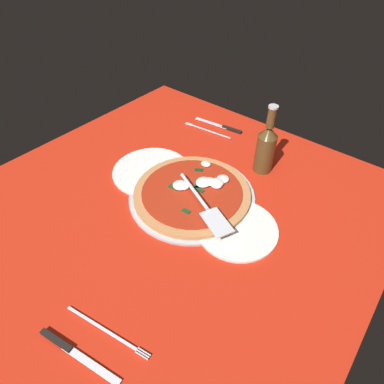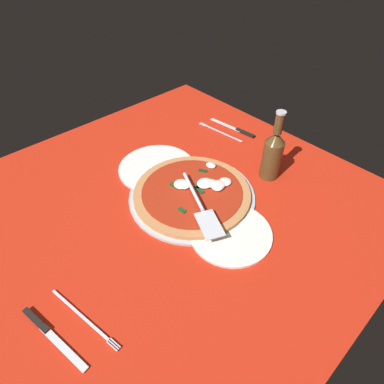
{
  "view_description": "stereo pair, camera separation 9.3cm",
  "coord_description": "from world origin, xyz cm",
  "px_view_note": "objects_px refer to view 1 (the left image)",
  "views": [
    {
      "loc": [
        45.61,
        -46.68,
        65.2
      ],
      "look_at": [
        2.54,
        5.67,
        2.1
      ],
      "focal_mm": 29.83,
      "sensor_mm": 36.0,
      "label": 1
    },
    {
      "loc": [
        52.33,
        -40.33,
        65.2
      ],
      "look_at": [
        2.54,
        5.67,
        2.1
      ],
      "focal_mm": 29.83,
      "sensor_mm": 36.0,
      "label": 2
    }
  ],
  "objects_px": {
    "pizza_server": "(204,205)",
    "place_setting_far": "(215,129)",
    "beer_bottle": "(266,148)",
    "dinner_plate_left": "(151,171)",
    "dinner_plate_right": "(237,229)",
    "place_setting_near": "(90,343)",
    "pizza": "(193,192)"
  },
  "relations": [
    {
      "from": "dinner_plate_left",
      "to": "pizza_server",
      "type": "relative_size",
      "value": 1.0
    },
    {
      "from": "place_setting_near",
      "to": "dinner_plate_right",
      "type": "bearing_deg",
      "value": 71.15
    },
    {
      "from": "place_setting_near",
      "to": "beer_bottle",
      "type": "height_order",
      "value": "beer_bottle"
    },
    {
      "from": "pizza_server",
      "to": "beer_bottle",
      "type": "height_order",
      "value": "beer_bottle"
    },
    {
      "from": "pizza_server",
      "to": "place_setting_far",
      "type": "xyz_separation_m",
      "value": [
        -0.24,
        0.38,
        -0.04
      ]
    },
    {
      "from": "dinner_plate_left",
      "to": "place_setting_far",
      "type": "xyz_separation_m",
      "value": [
        0.01,
        0.33,
        -0.0
      ]
    },
    {
      "from": "dinner_plate_left",
      "to": "pizza",
      "type": "bearing_deg",
      "value": -0.31
    },
    {
      "from": "beer_bottle",
      "to": "pizza_server",
      "type": "bearing_deg",
      "value": -94.2
    },
    {
      "from": "beer_bottle",
      "to": "pizza",
      "type": "bearing_deg",
      "value": -111.41
    },
    {
      "from": "place_setting_near",
      "to": "beer_bottle",
      "type": "distance_m",
      "value": 0.7
    },
    {
      "from": "pizza",
      "to": "place_setting_near",
      "type": "height_order",
      "value": "pizza"
    },
    {
      "from": "place_setting_far",
      "to": "beer_bottle",
      "type": "relative_size",
      "value": 0.94
    },
    {
      "from": "dinner_plate_right",
      "to": "beer_bottle",
      "type": "height_order",
      "value": "beer_bottle"
    },
    {
      "from": "pizza_server",
      "to": "place_setting_near",
      "type": "height_order",
      "value": "pizza_server"
    },
    {
      "from": "pizza_server",
      "to": "pizza",
      "type": "bearing_deg",
      "value": 174.84
    },
    {
      "from": "dinner_plate_left",
      "to": "place_setting_near",
      "type": "height_order",
      "value": "place_setting_near"
    },
    {
      "from": "beer_bottle",
      "to": "dinner_plate_left",
      "type": "bearing_deg",
      "value": -138.47
    },
    {
      "from": "dinner_plate_left",
      "to": "place_setting_far",
      "type": "distance_m",
      "value": 0.33
    },
    {
      "from": "dinner_plate_left",
      "to": "dinner_plate_right",
      "type": "distance_m",
      "value": 0.35
    },
    {
      "from": "place_setting_far",
      "to": "pizza",
      "type": "bearing_deg",
      "value": 110.01
    },
    {
      "from": "pizza_server",
      "to": "dinner_plate_left",
      "type": "bearing_deg",
      "value": -165.52
    },
    {
      "from": "pizza",
      "to": "place_setting_far",
      "type": "bearing_deg",
      "value": 116.41
    },
    {
      "from": "dinner_plate_right",
      "to": "place_setting_near",
      "type": "bearing_deg",
      "value": -98.32
    },
    {
      "from": "pizza",
      "to": "place_setting_near",
      "type": "bearing_deg",
      "value": -76.54
    },
    {
      "from": "dinner_plate_left",
      "to": "beer_bottle",
      "type": "height_order",
      "value": "beer_bottle"
    },
    {
      "from": "place_setting_far",
      "to": "beer_bottle",
      "type": "xyz_separation_m",
      "value": [
        0.26,
        -0.1,
        0.08
      ]
    },
    {
      "from": "pizza_server",
      "to": "place_setting_far",
      "type": "relative_size",
      "value": 1.15
    },
    {
      "from": "pizza",
      "to": "place_setting_near",
      "type": "distance_m",
      "value": 0.47
    },
    {
      "from": "dinner_plate_right",
      "to": "place_setting_near",
      "type": "distance_m",
      "value": 0.44
    },
    {
      "from": "dinner_plate_left",
      "to": "pizza",
      "type": "height_order",
      "value": "pizza"
    },
    {
      "from": "pizza_server",
      "to": "dinner_plate_right",
      "type": "bearing_deg",
      "value": 32.13
    },
    {
      "from": "pizza",
      "to": "dinner_plate_left",
      "type": "bearing_deg",
      "value": 179.69
    }
  ]
}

